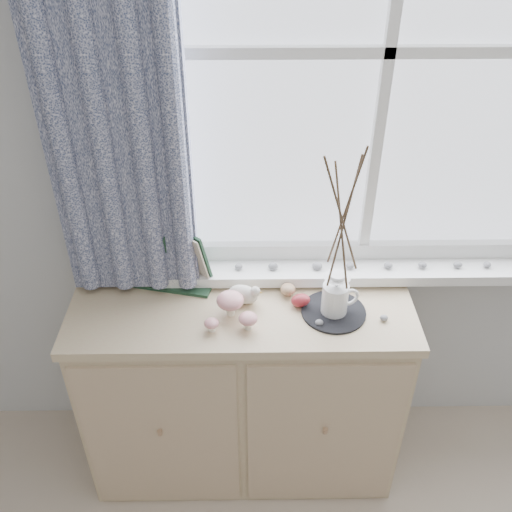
{
  "coord_description": "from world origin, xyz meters",
  "views": [
    {
      "loc": [
        -0.12,
        0.26,
        2.15
      ],
      "look_at": [
        -0.1,
        1.7,
        1.1
      ],
      "focal_mm": 40.0,
      "sensor_mm": 36.0,
      "label": 1
    }
  ],
  "objects_px": {
    "toadstool_cluster": "(232,308)",
    "twig_pitcher": "(344,217)",
    "botanical_book": "(168,262)",
    "sideboard": "(243,389)"
  },
  "relations": [
    {
      "from": "toadstool_cluster",
      "to": "twig_pitcher",
      "type": "xyz_separation_m",
      "value": [
        0.35,
        0.03,
        0.34
      ]
    },
    {
      "from": "sideboard",
      "to": "toadstool_cluster",
      "type": "relative_size",
      "value": 6.81
    },
    {
      "from": "sideboard",
      "to": "toadstool_cluster",
      "type": "height_order",
      "value": "toadstool_cluster"
    },
    {
      "from": "botanical_book",
      "to": "twig_pitcher",
      "type": "xyz_separation_m",
      "value": [
        0.57,
        -0.13,
        0.27
      ]
    },
    {
      "from": "toadstool_cluster",
      "to": "botanical_book",
      "type": "bearing_deg",
      "value": 144.71
    },
    {
      "from": "botanical_book",
      "to": "toadstool_cluster",
      "type": "height_order",
      "value": "botanical_book"
    },
    {
      "from": "sideboard",
      "to": "twig_pitcher",
      "type": "distance_m",
      "value": 0.87
    },
    {
      "from": "botanical_book",
      "to": "twig_pitcher",
      "type": "height_order",
      "value": "twig_pitcher"
    },
    {
      "from": "botanical_book",
      "to": "toadstool_cluster",
      "type": "xyz_separation_m",
      "value": [
        0.23,
        -0.16,
        -0.07
      ]
    },
    {
      "from": "toadstool_cluster",
      "to": "twig_pitcher",
      "type": "bearing_deg",
      "value": 4.61
    }
  ]
}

